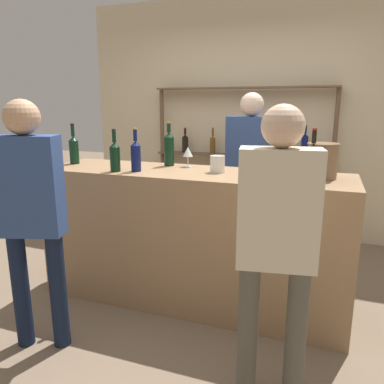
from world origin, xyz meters
name	(u,v)px	position (x,y,z in m)	size (l,w,h in m)	color
ground_plane	(192,299)	(0.00, 0.00, 0.00)	(16.00, 16.00, 0.00)	#7A6651
bar_counter	(192,238)	(0.00, 0.00, 0.54)	(2.39, 0.64, 1.08)	#997551
back_wall	(246,119)	(0.00, 1.92, 1.40)	(3.99, 0.12, 2.80)	beige
back_shelf	(243,139)	(0.01, 1.74, 1.17)	(2.11, 0.18, 1.77)	brown
counter_bottle_0	(312,162)	(0.88, -0.15, 1.21)	(0.07, 0.07, 0.36)	black
counter_bottle_1	(115,156)	(-0.55, -0.19, 1.20)	(0.08, 0.08, 0.32)	black
counter_bottle_2	(136,155)	(-0.41, -0.13, 1.20)	(0.08, 0.08, 0.33)	#0F1956
counter_bottle_3	(74,149)	(-1.08, 0.02, 1.20)	(0.08, 0.08, 0.34)	black
counter_bottle_4	(169,148)	(-0.27, 0.20, 1.22)	(0.08, 0.08, 0.36)	black
wine_glass	(188,152)	(-0.11, 0.19, 1.20)	(0.08, 0.08, 0.16)	silver
ice_bucket	(322,161)	(0.93, 0.05, 1.20)	(0.21, 0.21, 0.24)	#846647
cork_jar	(218,164)	(0.19, 0.04, 1.14)	(0.11, 0.11, 0.13)	silver
customer_left	(31,207)	(-0.74, -0.89, 0.96)	(0.42, 0.28, 1.61)	#121C33
server_behind_counter	(250,166)	(0.27, 0.90, 0.99)	(0.48, 0.28, 1.68)	#121C33
customer_right	(277,235)	(0.75, -0.83, 0.94)	(0.42, 0.24, 1.58)	#575347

